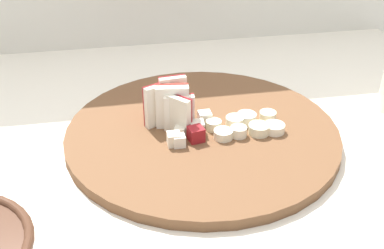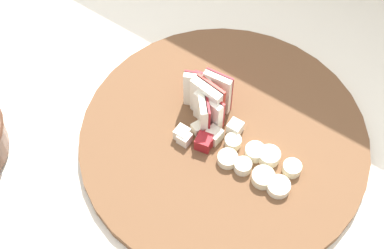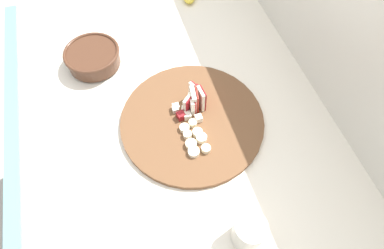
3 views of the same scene
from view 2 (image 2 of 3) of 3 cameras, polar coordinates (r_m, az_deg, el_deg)
name	(u,v)px [view 2 (image 2 of 3)]	position (r m, az deg, el deg)	size (l,w,h in m)	color
tile_backsplash	(294,39)	(1.20, 9.85, 8.17)	(2.40, 0.04, 1.36)	silver
cutting_board	(224,140)	(0.79, 3.11, -1.53)	(0.39, 0.39, 0.02)	brown
apple_wedge_fan	(208,99)	(0.78, 1.53, 2.50)	(0.07, 0.07, 0.07)	maroon
apple_dice_pile	(206,135)	(0.77, 1.34, -1.06)	(0.07, 0.07, 0.02)	maroon
banana_slice_rows	(259,164)	(0.76, 6.57, -3.87)	(0.11, 0.06, 0.02)	#F4EAC6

